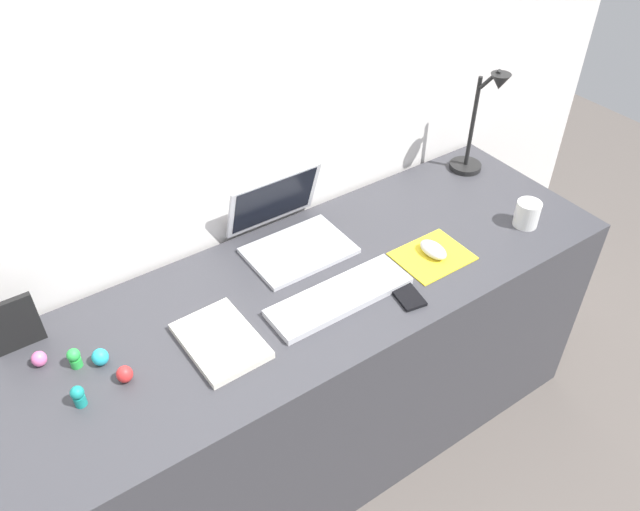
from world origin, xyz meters
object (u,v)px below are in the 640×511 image
(cell_phone, at_px, (405,293))
(mouse, at_px, (433,250))
(coffee_mug, at_px, (527,214))
(keyboard, at_px, (340,297))
(desk_lamp, at_px, (480,126))
(toy_figurine_green, at_px, (74,358))
(toy_figurine_cyan, at_px, (100,357))
(toy_figurine_pink, at_px, (39,359))
(toy_figurine_teal, at_px, (78,396))
(picture_frame, at_px, (14,325))
(laptop, at_px, (288,228))
(notebook_pad, at_px, (221,341))
(toy_figurine_red, at_px, (125,374))

(cell_phone, bearing_deg, mouse, 35.32)
(coffee_mug, bearing_deg, keyboard, 175.38)
(keyboard, bearing_deg, desk_lamp, 18.75)
(mouse, xyz_separation_m, toy_figurine_green, (-1.00, 0.18, 0.01))
(toy_figurine_cyan, xyz_separation_m, toy_figurine_pink, (-0.12, 0.08, -0.00))
(mouse, relative_size, toy_figurine_teal, 1.65)
(picture_frame, xyz_separation_m, toy_figurine_teal, (0.06, -0.26, -0.04))
(laptop, distance_m, notebook_pad, 0.44)
(mouse, height_order, toy_figurine_teal, toy_figurine_teal)
(keyboard, height_order, toy_figurine_pink, toy_figurine_pink)
(toy_figurine_cyan, bearing_deg, toy_figurine_teal, -131.44)
(toy_figurine_green, relative_size, toy_figurine_red, 1.27)
(laptop, xyz_separation_m, notebook_pad, (-0.36, -0.25, -0.04))
(toy_figurine_pink, bearing_deg, mouse, -12.13)
(laptop, xyz_separation_m, toy_figurine_green, (-0.68, -0.12, -0.02))
(laptop, relative_size, toy_figurine_green, 5.45)
(toy_figurine_teal, bearing_deg, keyboard, -4.49)
(cell_phone, bearing_deg, toy_figurine_cyan, 173.45)
(toy_figurine_pink, bearing_deg, keyboard, -17.17)
(desk_lamp, relative_size, picture_frame, 2.60)
(laptop, height_order, notebook_pad, laptop)
(toy_figurine_teal, bearing_deg, toy_figurine_green, 76.49)
(coffee_mug, xyz_separation_m, toy_figurine_cyan, (-1.28, 0.20, -0.02))
(desk_lamp, xyz_separation_m, coffee_mug, (-0.08, -0.31, -0.14))
(keyboard, bearing_deg, toy_figurine_red, 173.81)
(laptop, xyz_separation_m, picture_frame, (-0.77, 0.02, 0.02))
(cell_phone, distance_m, toy_figurine_green, 0.86)
(laptop, bearing_deg, cell_phone, -69.28)
(toy_figurine_pink, bearing_deg, picture_frame, 103.49)
(keyboard, height_order, toy_figurine_red, toy_figurine_red)
(mouse, relative_size, cell_phone, 0.75)
(laptop, bearing_deg, desk_lamp, -2.68)
(coffee_mug, bearing_deg, toy_figurine_red, 174.65)
(desk_lamp, height_order, toy_figurine_teal, desk_lamp)
(coffee_mug, height_order, toy_figurine_green, coffee_mug)
(keyboard, bearing_deg, cell_phone, -28.06)
(toy_figurine_teal, distance_m, toy_figurine_pink, 0.18)
(desk_lamp, bearing_deg, keyboard, -161.25)
(toy_figurine_teal, bearing_deg, coffee_mug, -4.56)
(keyboard, bearing_deg, toy_figurine_green, 165.36)
(toy_figurine_green, relative_size, toy_figurine_teal, 0.94)
(notebook_pad, relative_size, coffee_mug, 2.89)
(toy_figurine_pink, bearing_deg, notebook_pad, -25.53)
(toy_figurine_red, bearing_deg, toy_figurine_pink, 133.11)
(notebook_pad, height_order, toy_figurine_red, toy_figurine_red)
(keyboard, xyz_separation_m, desk_lamp, (0.75, 0.26, 0.17))
(toy_figurine_cyan, bearing_deg, toy_figurine_green, 153.11)
(cell_phone, distance_m, coffee_mug, 0.52)
(toy_figurine_green, bearing_deg, toy_figurine_teal, -103.51)
(desk_lamp, distance_m, toy_figurine_cyan, 1.38)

